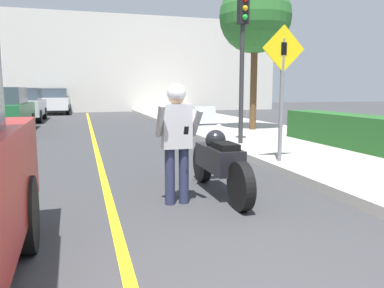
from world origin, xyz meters
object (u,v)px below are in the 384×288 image
Objects in this scene: traffic_light at (243,41)px; parked_car_silver at (24,104)px; person_biker at (177,132)px; street_tree at (255,17)px; parked_car_green at (2,110)px; crossing_sign at (282,81)px; motorcycle at (219,161)px; parked_car_white at (55,101)px.

traffic_light reaches higher than parked_car_silver.
street_tree is (4.72, 7.48, 3.09)m from person_biker.
parked_car_green is (-6.94, 6.05, -1.98)m from traffic_light.
person_biker is at bearing -68.42° from parked_car_green.
motorcycle is at bearing -142.88° from crossing_sign.
parked_car_white is at bearing 118.68° from street_tree.
street_tree is 1.25× the size of parked_car_silver.
motorcycle is 0.55× the size of parked_car_white.
crossing_sign is 6.59m from street_tree.
motorcycle is 0.95m from person_biker.
motorcycle is at bearing -72.57° from parked_car_silver.
motorcycle is at bearing -119.11° from street_tree.
crossing_sign is 0.64× the size of parked_car_silver.
parked_car_green and parked_car_silver have the same top height.
parked_car_silver is at bearing -100.43° from parked_car_white.
person_biker is at bearing -82.19° from parked_car_white.
person_biker is at bearing -123.63° from traffic_light.
motorcycle is at bearing -118.06° from traffic_light.
street_tree reaches higher than parked_car_green.
street_tree is at bearing 57.73° from person_biker.
parked_car_white is (-3.69, 21.19, 0.34)m from motorcycle.
street_tree reaches higher than parked_car_white.
crossing_sign is at bearing -74.41° from parked_car_white.
street_tree is at bearing 59.62° from traffic_light.
traffic_light is at bearing -58.53° from parked_car_silver.
traffic_light is at bearing 56.37° from person_biker.
parked_car_green is (-4.83, 10.02, 0.34)m from motorcycle.
parked_car_silver is at bearing 89.52° from parked_car_green.
traffic_light is 0.92× the size of parked_car_silver.
crossing_sign reaches higher than parked_car_silver.
crossing_sign reaches higher than parked_car_green.
traffic_light is (2.85, 4.29, 1.82)m from person_biker.
motorcycle is 0.44× the size of street_tree.
crossing_sign reaches higher than person_biker.
crossing_sign is at bearing 33.63° from person_biker.
parked_car_green is 1.00× the size of parked_car_white.
street_tree is 16.32m from parked_car_white.
person_biker is 0.40× the size of parked_car_white.
parked_car_white is at bearing 79.57° from parked_car_silver.
street_tree reaches higher than crossing_sign.
crossing_sign is 0.69× the size of traffic_light.
street_tree is 1.25× the size of parked_car_green.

